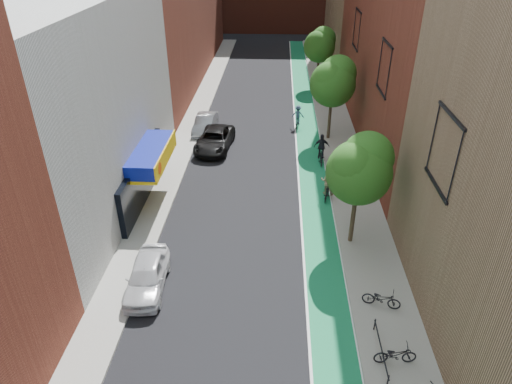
# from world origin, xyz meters

# --- Properties ---
(bike_lane) EXTENTS (2.00, 68.00, 0.01)m
(bike_lane) POSITION_xyz_m (4.00, 26.00, 0.01)
(bike_lane) COLOR #168048
(bike_lane) RESTS_ON ground
(sidewalk_left) EXTENTS (2.00, 68.00, 0.15)m
(sidewalk_left) POSITION_xyz_m (-6.00, 26.00, 0.07)
(sidewalk_left) COLOR gray
(sidewalk_left) RESTS_ON ground
(sidewalk_right) EXTENTS (3.00, 68.00, 0.15)m
(sidewalk_right) POSITION_xyz_m (6.50, 26.00, 0.07)
(sidewalk_right) COLOR gray
(sidewalk_right) RESTS_ON ground
(building_left_white) EXTENTS (8.00, 20.00, 12.00)m
(building_left_white) POSITION_xyz_m (-11.00, 14.00, 6.00)
(building_left_white) COLOR silver
(building_left_white) RESTS_ON ground
(tree_near) EXTENTS (3.40, 3.36, 6.42)m
(tree_near) POSITION_xyz_m (5.65, 10.02, 4.66)
(tree_near) COLOR #332619
(tree_near) RESTS_ON ground
(tree_mid) EXTENTS (3.55, 3.53, 6.74)m
(tree_mid) POSITION_xyz_m (5.65, 24.02, 4.89)
(tree_mid) COLOR #332619
(tree_mid) RESTS_ON ground
(tree_far) EXTENTS (3.30, 3.25, 6.21)m
(tree_far) POSITION_xyz_m (5.65, 38.02, 4.50)
(tree_far) COLOR #332619
(tree_far) RESTS_ON ground
(parked_car_white) EXTENTS (1.98, 4.41, 1.47)m
(parked_car_white) POSITION_xyz_m (-4.60, 5.90, 0.74)
(parked_car_white) COLOR silver
(parked_car_white) RESTS_ON ground
(parked_car_black) EXTENTS (2.95, 5.54, 1.48)m
(parked_car_black) POSITION_xyz_m (-3.39, 21.80, 0.74)
(parked_car_black) COLOR black
(parked_car_black) RESTS_ON ground
(parked_car_silver) EXTENTS (1.77, 4.41, 1.42)m
(parked_car_silver) POSITION_xyz_m (-4.60, 25.15, 0.71)
(parked_car_silver) COLOR gray
(parked_car_silver) RESTS_ON ground
(cyclist_lane_near) EXTENTS (1.04, 1.57, 2.19)m
(cyclist_lane_near) POSITION_xyz_m (4.70, 14.64, 1.00)
(cyclist_lane_near) COLOR black
(cyclist_lane_near) RESTS_ON ground
(cyclist_lane_mid) EXTENTS (1.11, 1.82, 2.22)m
(cyclist_lane_mid) POSITION_xyz_m (4.70, 19.72, 0.85)
(cyclist_lane_mid) COLOR black
(cyclist_lane_mid) RESTS_ON ground
(cyclist_lane_far) EXTENTS (1.12, 1.68, 1.92)m
(cyclist_lane_far) POSITION_xyz_m (3.20, 26.53, 0.85)
(cyclist_lane_far) COLOR black
(cyclist_lane_far) RESTS_ON ground
(parked_bike_near) EXTENTS (1.74, 0.72, 0.90)m
(parked_bike_near) POSITION_xyz_m (6.29, 1.92, 0.60)
(parked_bike_near) COLOR black
(parked_bike_near) RESTS_ON sidewalk_right
(parked_bike_far) EXTENTS (1.82, 1.03, 0.90)m
(parked_bike_far) POSITION_xyz_m (6.33, 5.02, 0.60)
(parked_bike_far) COLOR black
(parked_bike_far) RESTS_ON sidewalk_right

